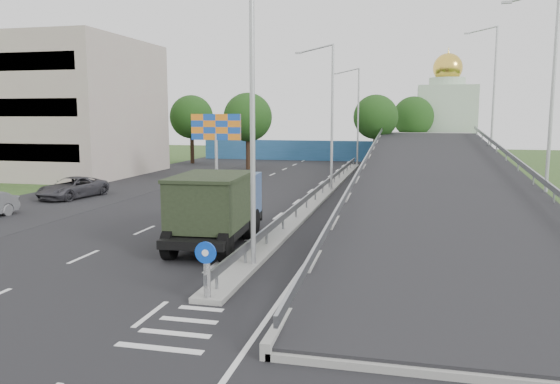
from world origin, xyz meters
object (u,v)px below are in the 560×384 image
(lamp_post_near, at_px, (247,104))
(lamp_post_far, at_px, (356,111))
(dump_truck, at_px, (217,205))
(billboard, at_px, (216,131))
(sign_bollard, at_px, (207,270))
(church, at_px, (446,116))
(lamp_post_mid, at_px, (330,109))
(parked_car_c, at_px, (72,188))

(lamp_post_near, height_order, lamp_post_far, same)
(dump_truck, bearing_deg, billboard, 106.34)
(dump_truck, bearing_deg, lamp_post_near, -58.04)
(sign_bollard, bearing_deg, lamp_post_near, 88.36)
(lamp_post_near, height_order, church, church)
(lamp_post_near, bearing_deg, church, 79.62)
(sign_bollard, xyz_separation_m, dump_truck, (-2.21, 7.08, 0.66))
(lamp_post_mid, relative_size, lamp_post_far, 1.00)
(lamp_post_near, relative_size, billboard, 1.83)
(lamp_post_mid, relative_size, billboard, 1.83)
(lamp_post_mid, bearing_deg, billboard, 167.62)
(sign_bollard, distance_m, lamp_post_near, 6.12)
(dump_truck, bearing_deg, parked_car_c, 140.20)
(church, distance_m, billboard, 37.23)
(lamp_post_near, distance_m, church, 54.90)
(parked_car_c, bearing_deg, dump_truck, -26.56)
(sign_bollard, distance_m, lamp_post_mid, 24.30)
(dump_truck, bearing_deg, lamp_post_far, 82.82)
(lamp_post_near, distance_m, parked_car_c, 21.39)
(billboard, height_order, dump_truck, billboard)
(church, bearing_deg, dump_truck, -103.53)
(sign_bollard, height_order, parked_car_c, sign_bollard)
(sign_bollard, xyz_separation_m, billboard, (-9.00, 25.83, 3.15))
(sign_bollard, relative_size, parked_car_c, 0.34)
(sign_bollard, height_order, lamp_post_mid, lamp_post_mid)
(lamp_post_far, height_order, billboard, lamp_post_far)
(lamp_post_far, height_order, dump_truck, lamp_post_far)
(sign_bollard, height_order, dump_truck, dump_truck)
(lamp_post_near, xyz_separation_m, church, (9.89, 54.00, -0.50))
(lamp_post_mid, bearing_deg, parked_car_c, -157.15)
(sign_bollard, xyz_separation_m, parked_car_c, (-15.87, 17.09, -0.34))
(billboard, relative_size, dump_truck, 0.78)
(sign_bollard, height_order, billboard, billboard)
(sign_bollard, relative_size, billboard, 0.30)
(lamp_post_mid, height_order, parked_car_c, lamp_post_mid)
(lamp_post_near, relative_size, dump_truck, 1.42)
(lamp_post_near, bearing_deg, parked_car_c, 140.30)
(parked_car_c, bearing_deg, lamp_post_mid, 32.53)
(church, bearing_deg, billboard, -120.70)
(lamp_post_near, xyz_separation_m, parked_car_c, (-15.98, 13.27, -5.12))
(lamp_post_far, bearing_deg, parked_car_c, -120.87)
(lamp_post_far, distance_m, church, 17.15)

